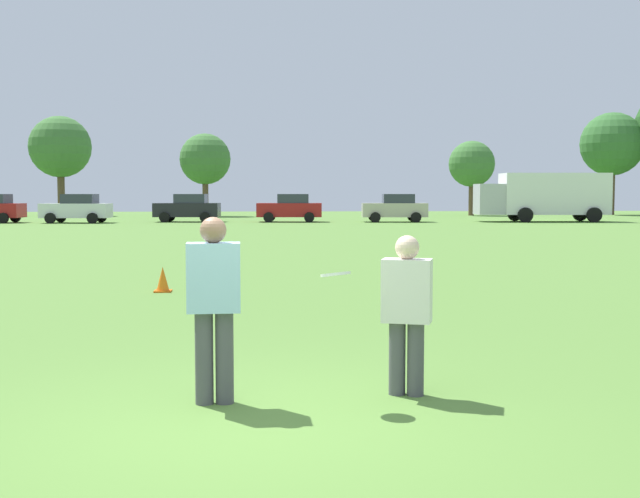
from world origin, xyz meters
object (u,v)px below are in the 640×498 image
player_thrower (214,299)px  parked_car_mid_right (188,208)px  parked_car_center (77,208)px  parked_car_far_right (395,208)px  traffic_cone (163,280)px  parked_car_near_right (290,208)px  player_defender (407,306)px  frisbee (336,274)px  box_truck (544,195)px

player_thrower → parked_car_mid_right: bearing=95.5°
parked_car_center → parked_car_mid_right: size_ratio=1.00×
parked_car_mid_right → parked_car_far_right: size_ratio=1.00×
player_thrower → parked_car_far_right: parked_car_far_right is taller
traffic_cone → parked_car_near_right: parked_car_near_right is taller
player_defender → player_thrower: bearing=-174.6°
parked_car_near_right → parked_car_far_right: same height
player_defender → traffic_cone: (-3.21, 7.90, -0.60)m
player_defender → parked_car_near_right: bearing=89.3°
frisbee → parked_car_near_right: (1.24, 44.41, -0.23)m
parked_car_far_right → frisbee: bearing=-100.4°
box_truck → parked_car_far_right: bearing=178.8°
player_thrower → traffic_cone: size_ratio=3.47×
parked_car_mid_right → traffic_cone: bearing=-85.5°
box_truck → parked_car_near_right: bearing=177.3°
parked_car_near_right → box_truck: bearing=-2.7°
parked_car_mid_right → box_truck: size_ratio=0.50×
player_defender → box_truck: size_ratio=0.17×
parked_car_center → parked_car_far_right: same height
parked_car_mid_right → player_defender: bearing=-82.2°
parked_car_near_right → player_defender: bearing=-90.7°
parked_car_center → parked_car_near_right: (13.49, 0.75, 0.00)m
parked_car_far_right → box_truck: box_truck is taller
player_defender → parked_car_far_right: (7.38, 43.60, 0.09)m
player_defender → box_truck: box_truck is taller
player_defender → parked_car_far_right: size_ratio=0.34×
player_thrower → traffic_cone: player_thrower is taller
player_thrower → parked_car_center: (-11.17, 43.59, -0.01)m
parked_car_near_right → box_truck: size_ratio=0.50×
parked_car_near_right → parked_car_far_right: (6.81, -0.57, 0.00)m
parked_car_center → traffic_cone: bearing=-74.7°
frisbee → parked_car_mid_right: size_ratio=0.06×
frisbee → parked_car_far_right: size_ratio=0.06×
traffic_cone → box_truck: (20.45, 35.49, 1.52)m
parked_car_near_right → parked_car_mid_right: bearing=175.1°
player_defender → parked_car_mid_right: size_ratio=0.34×
parked_car_center → parked_car_mid_right: same height
player_defender → parked_car_far_right: parked_car_far_right is taller
parked_car_near_right → box_truck: (16.69, -0.78, 0.83)m
traffic_cone → player_defender: bearing=-67.9°
player_thrower → parked_car_mid_right: 45.12m
frisbee → box_truck: (17.93, 43.63, 0.59)m
player_thrower → parked_car_near_right: (2.32, 44.34, -0.01)m
player_defender → frisbee: (-0.68, -0.24, 0.33)m
parked_car_center → parked_car_mid_right: (6.81, 1.32, 0.00)m
player_defender → parked_car_near_right: (0.56, 44.17, 0.09)m
parked_car_mid_right → parked_car_near_right: bearing=-4.9°
parked_car_far_right → player_defender: bearing=-99.6°
player_thrower → parked_car_mid_right: size_ratio=0.39×
parked_car_far_right → box_truck: bearing=-1.2°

